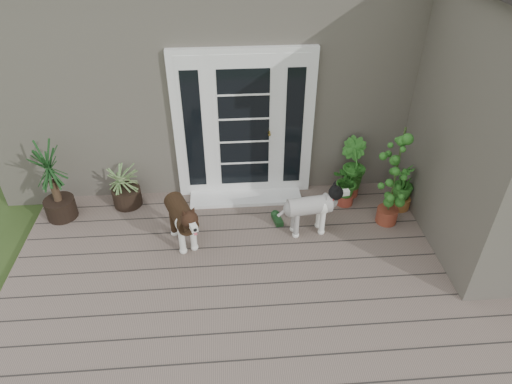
{
  "coord_description": "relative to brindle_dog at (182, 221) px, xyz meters",
  "views": [
    {
      "loc": [
        -0.45,
        -2.87,
        4.04
      ],
      "look_at": [
        -0.1,
        1.75,
        0.7
      ],
      "focal_mm": 31.56,
      "sensor_mm": 36.0,
      "label": 1
    }
  ],
  "objects": [
    {
      "name": "house_main",
      "position": [
        1.05,
        3.12,
        1.09
      ],
      "size": [
        7.4,
        4.0,
        3.1
      ],
      "primitive_type": "cube",
      "color": "#665E54",
      "rests_on": "ground"
    },
    {
      "name": "door_step",
      "position": [
        0.85,
        0.87,
        -0.32
      ],
      "size": [
        1.6,
        0.4,
        0.05
      ],
      "primitive_type": "cube",
      "color": "white",
      "rests_on": "deck"
    },
    {
      "name": "door_unit",
      "position": [
        0.85,
        1.07,
        0.73
      ],
      "size": [
        1.9,
        0.14,
        2.15
      ],
      "primitive_type": "cube",
      "color": "white",
      "rests_on": "deck"
    },
    {
      "name": "white_dog",
      "position": [
        1.62,
        0.08,
        -0.03
      ],
      "size": [
        0.79,
        0.42,
        0.63
      ],
      "primitive_type": null,
      "rotation": [
        0.0,
        0.0,
        -1.45
      ],
      "color": "silver",
      "rests_on": "deck"
    },
    {
      "name": "deck",
      "position": [
        1.05,
        -1.13,
        -0.4
      ],
      "size": [
        6.2,
        4.6,
        0.12
      ],
      "primitive_type": "cube",
      "color": "#6B5B4C",
      "rests_on": "ground"
    },
    {
      "name": "yucca",
      "position": [
        -1.7,
        0.66,
        0.21
      ],
      "size": [
        0.9,
        0.9,
        1.11
      ],
      "primitive_type": null,
      "rotation": [
        0.0,
        0.0,
        -0.19
      ],
      "color": "black",
      "rests_on": "deck"
    },
    {
      "name": "herb_a",
      "position": [
        2.25,
        0.66,
        -0.07
      ],
      "size": [
        0.59,
        0.59,
        0.54
      ],
      "primitive_type": "imported",
      "rotation": [
        0.0,
        0.0,
        0.55
      ],
      "color": "#19581B",
      "rests_on": "deck"
    },
    {
      "name": "clog_left",
      "position": [
        1.24,
        0.32,
        -0.3
      ],
      "size": [
        0.2,
        0.32,
        0.09
      ],
      "primitive_type": null,
      "rotation": [
        0.0,
        0.0,
        0.19
      ],
      "color": "#163818",
      "rests_on": "deck"
    },
    {
      "name": "herb_b",
      "position": [
        2.37,
        0.87,
        -0.01
      ],
      "size": [
        0.61,
        0.61,
        0.67
      ],
      "primitive_type": "imported",
      "rotation": [
        0.0,
        0.0,
        2.05
      ],
      "color": "#27601B",
      "rests_on": "deck"
    },
    {
      "name": "sapling",
      "position": [
        2.72,
        0.21,
        0.4
      ],
      "size": [
        0.51,
        0.51,
        1.49
      ],
      "primitive_type": null,
      "rotation": [
        0.0,
        0.0,
        0.19
      ],
      "color": "#255317",
      "rests_on": "deck"
    },
    {
      "name": "spider_plant",
      "position": [
        -0.84,
        0.87,
        0.01
      ],
      "size": [
        0.87,
        0.87,
        0.71
      ],
      "primitive_type": null,
      "rotation": [
        0.0,
        0.0,
        -0.41
      ],
      "color": "#8EA766",
      "rests_on": "deck"
    },
    {
      "name": "clog_right",
      "position": [
        1.61,
        0.55,
        -0.3
      ],
      "size": [
        0.19,
        0.3,
        0.08
      ],
      "primitive_type": null,
      "rotation": [
        0.0,
        0.0,
        -0.25
      ],
      "color": "black",
      "rests_on": "deck"
    },
    {
      "name": "brindle_dog",
      "position": [
        0.0,
        0.0,
        0.0
      ],
      "size": [
        0.63,
        0.89,
        0.69
      ],
      "primitive_type": null,
      "rotation": [
        0.0,
        0.0,
        3.52
      ],
      "color": "#352213",
      "rests_on": "deck"
    },
    {
      "name": "herb_c",
      "position": [
        3.0,
        0.52,
        -0.07
      ],
      "size": [
        0.46,
        0.46,
        0.54
      ],
      "primitive_type": "imported",
      "rotation": [
        0.0,
        0.0,
        4.27
      ],
      "color": "#175117",
      "rests_on": "deck"
    }
  ]
}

